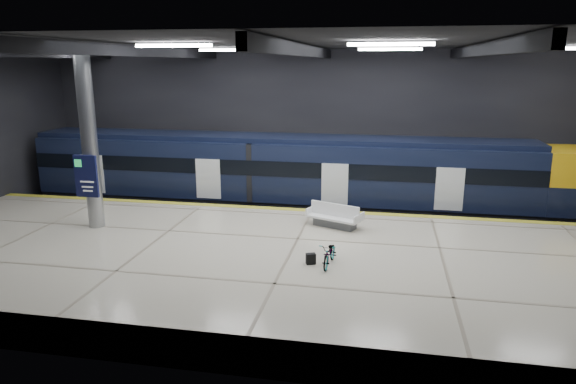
# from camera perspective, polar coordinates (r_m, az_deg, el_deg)

# --- Properties ---
(ground) EXTENTS (30.00, 30.00, 0.00)m
(ground) POSITION_cam_1_polar(r_m,az_deg,el_deg) (20.10, 1.56, -7.24)
(ground) COLOR black
(ground) RESTS_ON ground
(room_shell) EXTENTS (30.10, 16.10, 8.05)m
(room_shell) POSITION_cam_1_polar(r_m,az_deg,el_deg) (18.79, 1.67, 9.24)
(room_shell) COLOR black
(room_shell) RESTS_ON ground
(platform) EXTENTS (30.00, 11.00, 1.10)m
(platform) POSITION_cam_1_polar(r_m,az_deg,el_deg) (17.61, 0.25, -8.49)
(platform) COLOR beige
(platform) RESTS_ON ground
(safety_strip) EXTENTS (30.00, 0.40, 0.01)m
(safety_strip) POSITION_cam_1_polar(r_m,az_deg,el_deg) (22.32, 2.71, -2.05)
(safety_strip) COLOR gold
(safety_strip) RESTS_ON platform
(rails) EXTENTS (30.00, 1.52, 0.16)m
(rails) POSITION_cam_1_polar(r_m,az_deg,el_deg) (25.22, 3.57, -2.58)
(rails) COLOR gray
(rails) RESTS_ON ground
(train) EXTENTS (29.40, 2.84, 3.79)m
(train) POSITION_cam_1_polar(r_m,az_deg,el_deg) (24.77, 2.76, 1.85)
(train) COLOR black
(train) RESTS_ON ground
(bench) EXTENTS (2.31, 1.62, 0.94)m
(bench) POSITION_cam_1_polar(r_m,az_deg,el_deg) (20.09, 5.21, -2.97)
(bench) COLOR #595B60
(bench) RESTS_ON platform
(bicycle) EXTENTS (0.67, 1.53, 0.78)m
(bicycle) POSITION_cam_1_polar(r_m,az_deg,el_deg) (16.33, 4.65, -6.84)
(bicycle) COLOR #99999E
(bicycle) RESTS_ON platform
(pannier_bag) EXTENTS (0.35, 0.28, 0.35)m
(pannier_bag) POSITION_cam_1_polar(r_m,az_deg,el_deg) (16.47, 2.55, -7.42)
(pannier_bag) COLOR black
(pannier_bag) RESTS_ON platform
(info_column) EXTENTS (0.90, 0.78, 6.90)m
(info_column) POSITION_cam_1_polar(r_m,az_deg,el_deg) (20.81, -21.25, 5.28)
(info_column) COLOR #9EA0A5
(info_column) RESTS_ON platform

